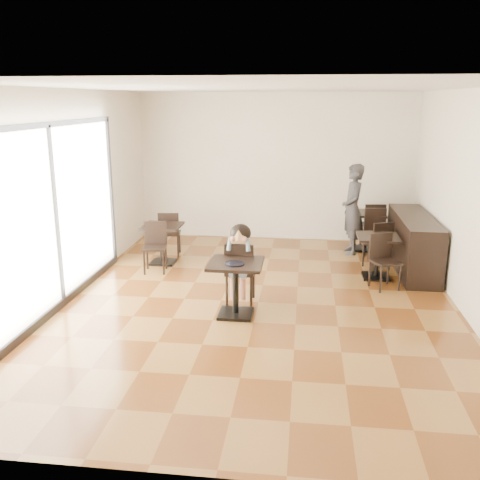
% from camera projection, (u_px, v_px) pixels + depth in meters
% --- Properties ---
extents(floor, '(6.00, 8.00, 0.01)m').
position_uv_depth(floor, '(259.00, 302.00, 8.27)').
color(floor, brown).
rests_on(floor, ground).
extents(ceiling, '(6.00, 8.00, 0.01)m').
position_uv_depth(ceiling, '(261.00, 88.00, 7.45)').
color(ceiling, silver).
rests_on(ceiling, floor).
extents(wall_back, '(6.00, 0.01, 3.20)m').
position_uv_depth(wall_back, '(276.00, 167.00, 11.70)').
color(wall_back, white).
rests_on(wall_back, floor).
extents(wall_front, '(6.00, 0.01, 3.20)m').
position_uv_depth(wall_front, '(213.00, 297.00, 4.02)').
color(wall_front, white).
rests_on(wall_front, floor).
extents(wall_left, '(0.01, 8.00, 3.20)m').
position_uv_depth(wall_left, '(66.00, 196.00, 8.22)').
color(wall_left, white).
rests_on(wall_left, floor).
extents(wall_right, '(0.01, 8.00, 3.20)m').
position_uv_depth(wall_right, '(472.00, 205.00, 7.51)').
color(wall_right, white).
rests_on(wall_right, floor).
extents(storefront_window, '(0.04, 4.50, 2.60)m').
position_uv_depth(storefront_window, '(54.00, 216.00, 7.79)').
color(storefront_window, white).
rests_on(storefront_window, floor).
extents(child_table, '(0.76, 0.76, 0.81)m').
position_uv_depth(child_table, '(236.00, 289.00, 7.68)').
color(child_table, black).
rests_on(child_table, floor).
extents(child_chair, '(0.44, 0.44, 0.97)m').
position_uv_depth(child_chair, '(240.00, 272.00, 8.18)').
color(child_chair, black).
rests_on(child_chair, floor).
extents(child, '(0.44, 0.61, 1.22)m').
position_uv_depth(child, '(240.00, 264.00, 8.15)').
color(child, gray).
rests_on(child, child_chair).
extents(plate, '(0.27, 0.27, 0.02)m').
position_uv_depth(plate, '(235.00, 264.00, 7.47)').
color(plate, black).
rests_on(plate, child_table).
extents(pizza_slice, '(0.28, 0.22, 0.07)m').
position_uv_depth(pizza_slice, '(239.00, 239.00, 7.85)').
color(pizza_slice, '#F0D98B').
rests_on(pizza_slice, child).
extents(adult_patron, '(0.51, 0.71, 1.82)m').
position_uv_depth(adult_patron, '(353.00, 209.00, 10.69)').
color(adult_patron, '#36353A').
rests_on(adult_patron, floor).
extents(cafe_table_mid, '(0.94, 0.94, 0.75)m').
position_uv_depth(cafe_table_mid, '(377.00, 257.00, 9.31)').
color(cafe_table_mid, black).
rests_on(cafe_table_mid, floor).
extents(cafe_table_left, '(0.80, 0.80, 0.75)m').
position_uv_depth(cafe_table_left, '(163.00, 244.00, 10.16)').
color(cafe_table_left, black).
rests_on(cafe_table_left, floor).
extents(cafe_table_back, '(0.84, 0.84, 0.79)m').
position_uv_depth(cafe_table_back, '(365.00, 231.00, 11.07)').
color(cafe_table_back, black).
rests_on(cafe_table_back, floor).
extents(chair_mid_a, '(0.54, 0.54, 0.91)m').
position_uv_depth(chair_mid_a, '(377.00, 245.00, 9.81)').
color(chair_mid_a, black).
rests_on(chair_mid_a, floor).
extents(chair_mid_b, '(0.54, 0.54, 0.91)m').
position_uv_depth(chair_mid_b, '(385.00, 262.00, 8.76)').
color(chair_mid_b, black).
rests_on(chair_mid_b, floor).
extents(chair_left_a, '(0.45, 0.45, 0.90)m').
position_uv_depth(chair_left_a, '(170.00, 233.00, 10.67)').
color(chair_left_a, black).
rests_on(chair_left_a, floor).
extents(chair_left_b, '(0.45, 0.45, 0.90)m').
position_uv_depth(chair_left_b, '(155.00, 248.00, 9.62)').
color(chair_left_b, black).
rests_on(chair_left_b, floor).
extents(chair_back_a, '(0.48, 0.48, 0.95)m').
position_uv_depth(chair_back_a, '(372.00, 225.00, 11.26)').
color(chair_back_a, black).
rests_on(chair_back_a, floor).
extents(chair_back_b, '(0.48, 0.48, 0.95)m').
position_uv_depth(chair_back_b, '(377.00, 234.00, 10.50)').
color(chair_back_b, black).
rests_on(chair_back_b, floor).
extents(service_counter, '(0.60, 2.40, 1.00)m').
position_uv_depth(service_counter, '(413.00, 243.00, 9.75)').
color(service_counter, black).
rests_on(service_counter, floor).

